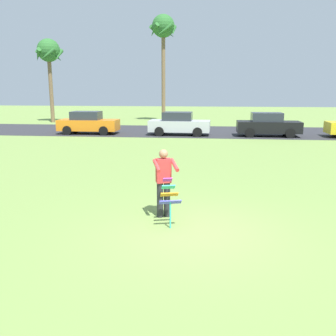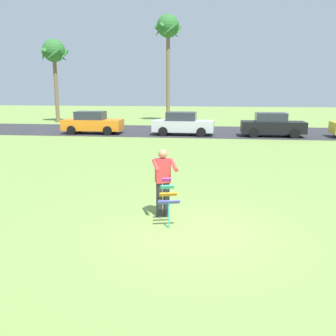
{
  "view_description": "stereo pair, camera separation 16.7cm",
  "coord_description": "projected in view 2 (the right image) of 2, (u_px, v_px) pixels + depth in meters",
  "views": [
    {
      "loc": [
        0.25,
        -7.88,
        3.19
      ],
      "look_at": [
        -0.87,
        1.97,
        1.05
      ],
      "focal_mm": 39.49,
      "sensor_mm": 36.0,
      "label": 1
    },
    {
      "loc": [
        0.41,
        -7.86,
        3.19
      ],
      "look_at": [
        -0.87,
        1.97,
        1.05
      ],
      "focal_mm": 39.49,
      "sensor_mm": 36.0,
      "label": 2
    }
  ],
  "objects": [
    {
      "name": "parked_car_orange",
      "position": [
        92.0,
        123.0,
        26.46
      ],
      "size": [
        4.22,
        1.87,
        1.6
      ],
      "color": "orange",
      "rests_on": "ground"
    },
    {
      "name": "parked_car_silver",
      "position": [
        183.0,
        124.0,
        25.64
      ],
      "size": [
        4.25,
        1.93,
        1.6
      ],
      "color": "silver",
      "rests_on": "ground"
    },
    {
      "name": "parked_car_black",
      "position": [
        272.0,
        125.0,
        24.88
      ],
      "size": [
        4.2,
        1.84,
        1.6
      ],
      "color": "black",
      "rests_on": "ground"
    },
    {
      "name": "road_strip",
      "position": [
        210.0,
        132.0,
        27.89
      ],
      "size": [
        120.0,
        8.0,
        0.01
      ],
      "primitive_type": "cube",
      "color": "#2D2D33",
      "rests_on": "ground"
    },
    {
      "name": "person_kite_flyer",
      "position": [
        163.0,
        180.0,
        9.17
      ],
      "size": [
        0.7,
        0.76,
        1.73
      ],
      "color": "#26262B",
      "rests_on": "ground"
    },
    {
      "name": "ground_plane",
      "position": [
        195.0,
        233.0,
        8.35
      ],
      "size": [
        120.0,
        120.0,
        0.0
      ],
      "primitive_type": "plane",
      "color": "olive"
    },
    {
      "name": "palm_tree_left_near",
      "position": [
        54.0,
        54.0,
        34.46
      ],
      "size": [
        2.58,
        2.71,
        7.71
      ],
      "color": "brown",
      "rests_on": "ground"
    },
    {
      "name": "kite_held",
      "position": [
        168.0,
        196.0,
        8.62
      ],
      "size": [
        0.53,
        0.7,
        1.1
      ],
      "color": "#D83399",
      "rests_on": "ground"
    },
    {
      "name": "palm_tree_right_near",
      "position": [
        168.0,
        31.0,
        34.37
      ],
      "size": [
        2.58,
        2.71,
        9.92
      ],
      "color": "brown",
      "rests_on": "ground"
    }
  ]
}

